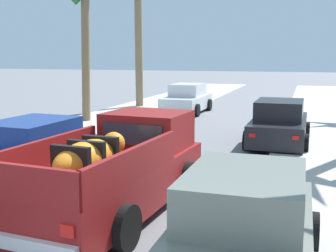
{
  "coord_description": "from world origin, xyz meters",
  "views": [
    {
      "loc": [
        3.46,
        -2.28,
        3.06
      ],
      "look_at": [
        -0.02,
        8.56,
        1.2
      ],
      "focal_mm": 46.68,
      "sensor_mm": 36.0,
      "label": 1
    }
  ],
  "objects_px": {
    "car_right_mid": "(31,155)",
    "pickup_truck": "(117,170)",
    "car_left_far": "(279,124)",
    "car_left_near": "(243,232)",
    "car_right_near": "(187,99)"
  },
  "relations": [
    {
      "from": "pickup_truck",
      "to": "car_right_mid",
      "type": "distance_m",
      "value": 2.9
    },
    {
      "from": "car_right_near",
      "to": "car_right_mid",
      "type": "relative_size",
      "value": 0.99
    },
    {
      "from": "pickup_truck",
      "to": "car_left_far",
      "type": "xyz_separation_m",
      "value": [
        2.61,
        7.64,
        -0.1
      ]
    },
    {
      "from": "pickup_truck",
      "to": "car_right_near",
      "type": "relative_size",
      "value": 1.24
    },
    {
      "from": "pickup_truck",
      "to": "car_right_mid",
      "type": "xyz_separation_m",
      "value": [
        -2.71,
        1.03,
        -0.1
      ]
    },
    {
      "from": "pickup_truck",
      "to": "car_left_far",
      "type": "height_order",
      "value": "pickup_truck"
    },
    {
      "from": "car_left_near",
      "to": "car_right_near",
      "type": "height_order",
      "value": "same"
    },
    {
      "from": "pickup_truck",
      "to": "car_left_near",
      "type": "distance_m",
      "value": 3.44
    },
    {
      "from": "car_right_mid",
      "to": "car_left_far",
      "type": "xyz_separation_m",
      "value": [
        5.31,
        6.61,
        0.0
      ]
    },
    {
      "from": "car_left_near",
      "to": "car_right_mid",
      "type": "bearing_deg",
      "value": 150.67
    },
    {
      "from": "car_left_near",
      "to": "car_right_mid",
      "type": "distance_m",
      "value": 6.27
    },
    {
      "from": "car_left_near",
      "to": "car_right_mid",
      "type": "relative_size",
      "value": 0.98
    },
    {
      "from": "pickup_truck",
      "to": "car_left_near",
      "type": "xyz_separation_m",
      "value": [
        2.76,
        -2.05,
        -0.1
      ]
    },
    {
      "from": "car_right_near",
      "to": "car_right_mid",
      "type": "height_order",
      "value": "same"
    },
    {
      "from": "car_right_mid",
      "to": "pickup_truck",
      "type": "bearing_deg",
      "value": -20.76
    }
  ]
}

